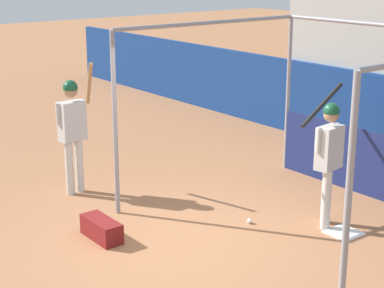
% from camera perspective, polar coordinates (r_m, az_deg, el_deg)
% --- Properties ---
extents(ground_plane, '(60.00, 60.00, 0.00)m').
position_cam_1_polar(ground_plane, '(8.67, -2.11, -8.82)').
color(ground_plane, '#9E6642').
extents(batting_cage, '(4.26, 3.63, 2.74)m').
position_cam_1_polar(batting_cage, '(9.73, 14.76, 0.65)').
color(batting_cage, gray).
rests_on(batting_cage, ground).
extents(home_plate, '(0.44, 0.44, 0.02)m').
position_cam_1_polar(home_plate, '(9.20, 13.35, -7.69)').
color(home_plate, white).
rests_on(home_plate, ground).
extents(player_batter, '(0.53, 0.84, 1.95)m').
position_cam_1_polar(player_batter, '(9.05, 12.05, -0.75)').
color(player_batter, silver).
rests_on(player_batter, ground).
extents(player_waiting, '(0.54, 0.73, 2.13)m').
position_cam_1_polar(player_waiting, '(10.29, -10.56, 1.66)').
color(player_waiting, silver).
rests_on(player_waiting, ground).
extents(equipment_bag, '(0.70, 0.28, 0.28)m').
position_cam_1_polar(equipment_bag, '(8.84, -8.05, -7.49)').
color(equipment_bag, maroon).
rests_on(equipment_bag, ground).
extents(baseball, '(0.07, 0.07, 0.07)m').
position_cam_1_polar(baseball, '(9.30, 5.14, -6.84)').
color(baseball, white).
rests_on(baseball, ground).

